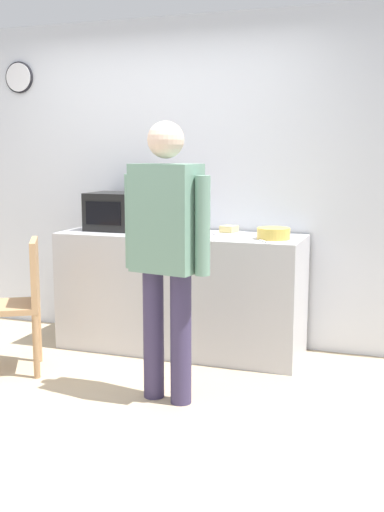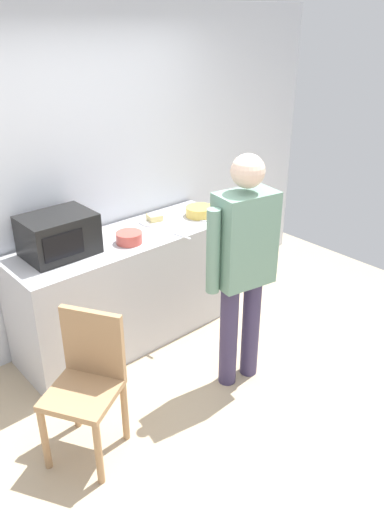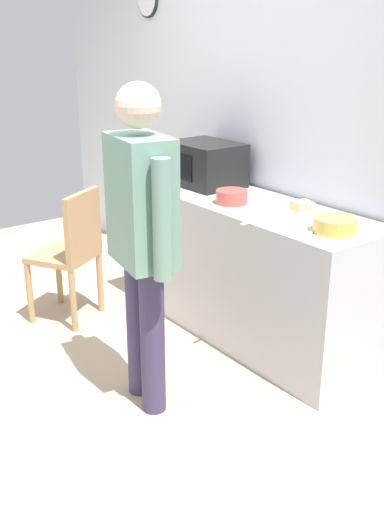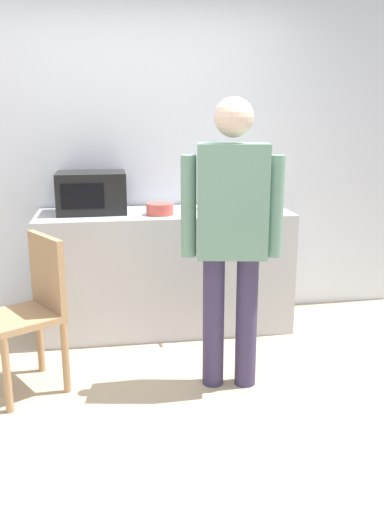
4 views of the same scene
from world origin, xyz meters
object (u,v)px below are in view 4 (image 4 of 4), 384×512
object	(u,v)px
fork_utensil	(264,214)
spoon_utensil	(216,217)
sandwich_plate	(209,206)
cereal_bowl	(261,205)
microwave	(92,192)
salad_bowl	(160,209)
person_standing	(232,226)
wooden_chair	(33,306)

from	to	relation	value
fork_utensil	spoon_utensil	size ratio (longest dim) A/B	1.00
sandwich_plate	cereal_bowl	world-z (taller)	cereal_bowl
microwave	salad_bowl	bearing A→B (deg)	-19.58
microwave	fork_utensil	size ratio (longest dim) A/B	2.94
cereal_bowl	fork_utensil	size ratio (longest dim) A/B	1.41
sandwich_plate	person_standing	distance (m)	1.09
spoon_utensil	person_standing	xyz separation A→B (m)	(-0.05, -0.70, 0.08)
cereal_bowl	salad_bowl	bearing A→B (deg)	-175.47
wooden_chair	person_standing	bearing A→B (deg)	-7.55
microwave	person_standing	distance (m)	1.33
sandwich_plate	wooden_chair	size ratio (longest dim) A/B	0.27
sandwich_plate	person_standing	bearing A→B (deg)	-94.06
wooden_chair	salad_bowl	bearing A→B (deg)	40.71
fork_utensil	wooden_chair	size ratio (longest dim) A/B	0.18
microwave	salad_bowl	xyz separation A→B (m)	(0.49, -0.17, -0.11)
person_standing	spoon_utensil	bearing A→B (deg)	85.91
sandwich_plate	spoon_utensil	world-z (taller)	sandwich_plate
cereal_bowl	wooden_chair	world-z (taller)	cereal_bowl
sandwich_plate	person_standing	world-z (taller)	person_standing
fork_utensil	wooden_chair	world-z (taller)	wooden_chair
microwave	spoon_utensil	world-z (taller)	microwave
spoon_utensil	wooden_chair	bearing A→B (deg)	-155.98
microwave	cereal_bowl	distance (m)	1.28
fork_utensil	spoon_utensil	xyz separation A→B (m)	(-0.37, -0.07, 0.00)
microwave	wooden_chair	distance (m)	1.11
microwave	wooden_chair	world-z (taller)	microwave
sandwich_plate	microwave	bearing A→B (deg)	-177.79
fork_utensil	sandwich_plate	bearing A→B (deg)	137.84
person_standing	wooden_chair	size ratio (longest dim) A/B	1.83
sandwich_plate	spoon_utensil	bearing A→B (deg)	-93.99
sandwich_plate	salad_bowl	world-z (taller)	salad_bowl
microwave	sandwich_plate	xyz separation A→B (m)	(0.89, 0.03, -0.13)
fork_utensil	wooden_chair	xyz separation A→B (m)	(-1.59, -0.62, -0.40)
microwave	sandwich_plate	distance (m)	0.90
microwave	fork_utensil	xyz separation A→B (m)	(1.24, -0.28, -0.15)
cereal_bowl	person_standing	world-z (taller)	person_standing
spoon_utensil	cereal_bowl	bearing A→B (deg)	30.96
salad_bowl	wooden_chair	xyz separation A→B (m)	(-0.84, -0.72, -0.44)
fork_utensil	person_standing	xyz separation A→B (m)	(-0.42, -0.77, 0.08)
salad_bowl	spoon_utensil	xyz separation A→B (m)	(0.38, -0.18, -0.04)
microwave	salad_bowl	world-z (taller)	microwave
sandwich_plate	salad_bowl	bearing A→B (deg)	-152.78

